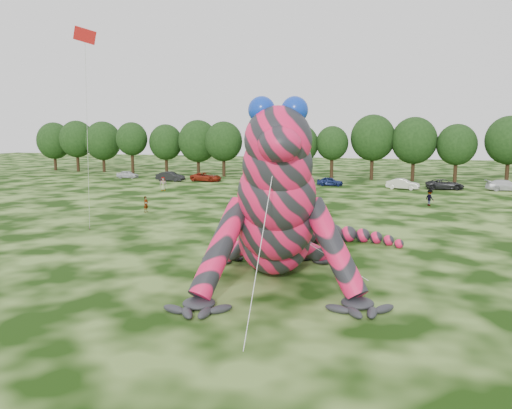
{
  "coord_description": "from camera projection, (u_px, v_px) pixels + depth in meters",
  "views": [
    {
      "loc": [
        13.26,
        -24.34,
        8.15
      ],
      "look_at": [
        5.18,
        1.86,
        4.0
      ],
      "focal_mm": 35.0,
      "sensor_mm": 36.0,
      "label": 1
    }
  ],
  "objects": [
    {
      "name": "tree_12",
      "position": [
        456.0,
        153.0,
        76.13
      ],
      "size": [
        5.99,
        5.39,
        8.97
      ],
      "primitive_type": null,
      "color": "black",
      "rests_on": "ground"
    },
    {
      "name": "car_5",
      "position": [
        403.0,
        184.0,
        68.17
      ],
      "size": [
        4.58,
        2.34,
        1.44
      ],
      "primitive_type": "imported",
      "rotation": [
        0.0,
        0.0,
        1.37
      ],
      "color": "silver",
      "rests_on": "ground"
    },
    {
      "name": "tree_10",
      "position": [
        372.0,
        147.0,
        80.49
      ],
      "size": [
        7.09,
        6.38,
        10.5
      ],
      "primitive_type": null,
      "color": "black",
      "rests_on": "ground"
    },
    {
      "name": "spectator_5",
      "position": [
        266.0,
        213.0,
        43.22
      ],
      "size": [
        1.12,
        1.79,
        1.84
      ],
      "primitive_type": "imported",
      "rotation": [
        0.0,
        0.0,
        1.2
      ],
      "color": "gray",
      "rests_on": "ground"
    },
    {
      "name": "inflatable_gecko",
      "position": [
        274.0,
        188.0,
        28.33
      ],
      "size": [
        21.39,
        23.4,
        9.7
      ],
      "primitive_type": null,
      "rotation": [
        0.0,
        0.0,
        0.3
      ],
      "color": "#F31951",
      "rests_on": "ground"
    },
    {
      "name": "car_3",
      "position": [
        279.0,
        178.0,
        75.99
      ],
      "size": [
        5.13,
        2.75,
        1.42
      ],
      "primitive_type": "imported",
      "rotation": [
        0.0,
        0.0,
        1.41
      ],
      "color": "silver",
      "rests_on": "ground"
    },
    {
      "name": "tree_3",
      "position": [
        132.0,
        148.0,
        91.7
      ],
      "size": [
        5.81,
        5.23,
        9.44
      ],
      "primitive_type": null,
      "color": "black",
      "rests_on": "ground"
    },
    {
      "name": "tree_6",
      "position": [
        224.0,
        149.0,
        86.04
      ],
      "size": [
        6.52,
        5.86,
        9.49
      ],
      "primitive_type": null,
      "color": "black",
      "rests_on": "ground"
    },
    {
      "name": "car_2",
      "position": [
        206.0,
        177.0,
        78.49
      ],
      "size": [
        5.18,
        2.75,
        1.39
      ],
      "primitive_type": "imported",
      "rotation": [
        0.0,
        0.0,
        1.48
      ],
      "color": "maroon",
      "rests_on": "ground"
    },
    {
      "name": "car_1",
      "position": [
        170.0,
        176.0,
        78.77
      ],
      "size": [
        4.69,
        1.94,
        1.51
      ],
      "primitive_type": "imported",
      "rotation": [
        0.0,
        0.0,
        1.5
      ],
      "color": "black",
      "rests_on": "ground"
    },
    {
      "name": "car_4",
      "position": [
        330.0,
        181.0,
        72.33
      ],
      "size": [
        3.89,
        1.81,
        1.29
      ],
      "primitive_type": "imported",
      "rotation": [
        0.0,
        0.0,
        1.65
      ],
      "color": "navy",
      "rests_on": "ground"
    },
    {
      "name": "spectator_4",
      "position": [
        163.0,
        184.0,
        66.77
      ],
      "size": [
        1.07,
        0.96,
        1.83
      ],
      "primitive_type": "imported",
      "rotation": [
        0.0,
        0.0,
        0.55
      ],
      "color": "gray",
      "rests_on": "ground"
    },
    {
      "name": "tree_1",
      "position": [
        77.0,
        146.0,
        96.28
      ],
      "size": [
        6.74,
        6.07,
        9.81
      ],
      "primitive_type": null,
      "color": "black",
      "rests_on": "ground"
    },
    {
      "name": "tree_11",
      "position": [
        414.0,
        149.0,
        78.3
      ],
      "size": [
        7.01,
        6.31,
        10.07
      ],
      "primitive_type": null,
      "color": "black",
      "rests_on": "ground"
    },
    {
      "name": "car_0",
      "position": [
        128.0,
        174.0,
        83.75
      ],
      "size": [
        3.74,
        1.69,
        1.25
      ],
      "primitive_type": "imported",
      "rotation": [
        0.0,
        0.0,
        1.63
      ],
      "color": "silver",
      "rests_on": "ground"
    },
    {
      "name": "flying_kite",
      "position": [
        85.0,
        52.0,
        33.71
      ],
      "size": [
        4.63,
        5.23,
        15.56
      ],
      "color": "red",
      "rests_on": "ground"
    },
    {
      "name": "tree_5",
      "position": [
        198.0,
        148.0,
        89.3
      ],
      "size": [
        7.16,
        6.44,
        9.8
      ],
      "primitive_type": null,
      "color": "black",
      "rests_on": "ground"
    },
    {
      "name": "tree_7",
      "position": [
        265.0,
        150.0,
        83.98
      ],
      "size": [
        6.68,
        6.01,
        9.48
      ],
      "primitive_type": null,
      "color": "black",
      "rests_on": "ground"
    },
    {
      "name": "spectator_2",
      "position": [
        430.0,
        198.0,
        53.33
      ],
      "size": [
        1.21,
        1.3,
        1.76
      ],
      "primitive_type": "imported",
      "rotation": [
        0.0,
        0.0,
        2.24
      ],
      "color": "gray",
      "rests_on": "ground"
    },
    {
      "name": "tree_2",
      "position": [
        103.0,
        147.0,
        95.41
      ],
      "size": [
        7.04,
        6.34,
        9.64
      ],
      "primitive_type": null,
      "color": "black",
      "rests_on": "ground"
    },
    {
      "name": "tree_0",
      "position": [
        54.0,
        146.0,
        99.23
      ],
      "size": [
        6.91,
        6.22,
        9.51
      ],
      "primitive_type": null,
      "color": "black",
      "rests_on": "ground"
    },
    {
      "name": "ground",
      "position": [
        158.0,
        275.0,
        28.08
      ],
      "size": [
        240.0,
        240.0,
        0.0
      ],
      "primitive_type": "plane",
      "color": "#16330A",
      "rests_on": "ground"
    },
    {
      "name": "car_6",
      "position": [
        445.0,
        184.0,
        67.89
      ],
      "size": [
        5.21,
        2.82,
        1.39
      ],
      "primitive_type": "imported",
      "rotation": [
        0.0,
        0.0,
        1.68
      ],
      "color": "#232326",
      "rests_on": "ground"
    },
    {
      "name": "spectator_0",
      "position": [
        146.0,
        204.0,
        49.31
      ],
      "size": [
        0.47,
        0.63,
        1.59
      ],
      "primitive_type": "imported",
      "rotation": [
        0.0,
        0.0,
        1.41
      ],
      "color": "gray",
      "rests_on": "ground"
    },
    {
      "name": "car_7",
      "position": [
        506.0,
        185.0,
        66.44
      ],
      "size": [
        5.28,
        2.77,
        1.46
      ],
      "primitive_type": "imported",
      "rotation": [
        0.0,
        0.0,
        1.72
      ],
      "color": "silver",
      "rests_on": "ground"
    },
    {
      "name": "tree_8",
      "position": [
        300.0,
        152.0,
        82.48
      ],
      "size": [
        6.14,
        5.53,
        8.94
      ],
      "primitive_type": null,
      "color": "black",
      "rests_on": "ground"
    },
    {
      "name": "tree_9",
      "position": [
        332.0,
        153.0,
        81.3
      ],
      "size": [
        5.27,
        4.74,
        8.68
      ],
      "primitive_type": null,
      "color": "black",
      "rests_on": "ground"
    },
    {
      "name": "tree_4",
      "position": [
        166.0,
        149.0,
        91.51
      ],
      "size": [
        6.22,
        5.6,
        9.06
      ],
      "primitive_type": null,
      "color": "black",
      "rests_on": "ground"
    },
    {
      "name": "tree_13",
      "position": [
        509.0,
        150.0,
        73.4
      ],
      "size": [
        6.83,
        6.15,
        10.13
      ],
      "primitive_type": null,
      "color": "black",
      "rests_on": "ground"
    }
  ]
}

